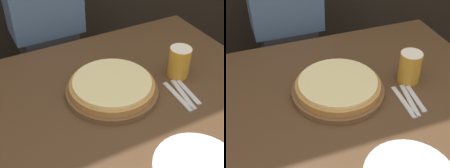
# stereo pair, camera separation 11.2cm
# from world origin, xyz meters

# --- Properties ---
(pizza_on_board) EXTENTS (0.34, 0.34, 0.06)m
(pizza_on_board) POSITION_xyz_m (0.06, 0.10, 0.81)
(pizza_on_board) COLOR brown
(pizza_on_board) RESTS_ON dining_table
(beer_glass) EXTENTS (0.08, 0.08, 0.12)m
(beer_glass) POSITION_xyz_m (0.34, 0.08, 0.85)
(beer_glass) COLOR gold
(beer_glass) RESTS_ON dining_table
(fork) EXTENTS (0.03, 0.17, 0.00)m
(fork) POSITION_xyz_m (0.26, -0.03, 0.78)
(fork) COLOR silver
(fork) RESTS_ON dining_table
(dinner_knife) EXTENTS (0.05, 0.17, 0.00)m
(dinner_knife) POSITION_xyz_m (0.28, -0.03, 0.78)
(dinner_knife) COLOR silver
(dinner_knife) RESTS_ON dining_table
(spoon) EXTENTS (0.03, 0.15, 0.00)m
(spoon) POSITION_xyz_m (0.31, -0.03, 0.78)
(spoon) COLOR silver
(spoon) RESTS_ON dining_table
(diner_person) EXTENTS (0.34, 0.20, 1.37)m
(diner_person) POSITION_xyz_m (-0.00, 0.70, 0.68)
(diner_person) COLOR #33333D
(diner_person) RESTS_ON ground_plane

